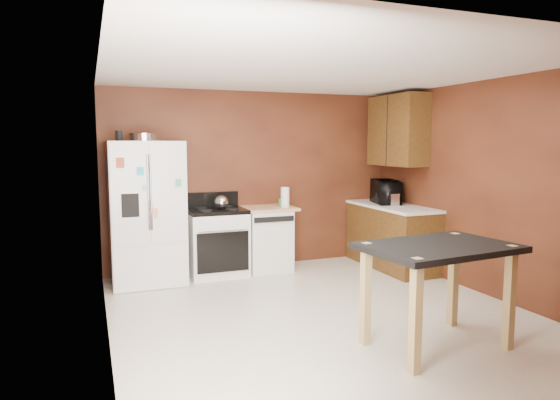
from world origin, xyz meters
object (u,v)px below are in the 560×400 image
toaster (390,199)px  gas_range (217,241)px  microwave (386,193)px  refrigerator (147,213)px  paper_towel (285,197)px  green_canister (282,202)px  roasting_pan (145,137)px  dishwasher (267,238)px  kettle (221,202)px  island (438,260)px  pen_cup (119,136)px

toaster → gas_range: size_ratio=0.21×
microwave → refrigerator: size_ratio=0.31×
paper_towel → green_canister: 0.18m
roasting_pan → dishwasher: bearing=2.8°
kettle → roasting_pan: bearing=-179.5°
roasting_pan → green_canister: bearing=4.3°
dishwasher → island: bearing=-81.0°
toaster → dishwasher: bearing=161.4°
refrigerator → dishwasher: refrigerator is taller
toaster → refrigerator: 3.34m
island → toaster: bearing=64.9°
microwave → paper_towel: bearing=96.1°
toaster → gas_range: (-2.40, 0.49, -0.52)m
green_canister → toaster: bearing=-21.6°
green_canister → kettle: bearing=-171.8°
paper_towel → microwave: size_ratio=0.49×
gas_range → microwave: bearing=-6.7°
microwave → toaster: bearing=-178.3°
kettle → dishwasher: (0.66, 0.07, -0.54)m
green_canister → dishwasher: green_canister is taller
gas_range → dishwasher: size_ratio=1.24×
paper_towel → gas_range: bearing=175.9°
green_canister → microwave: size_ratio=0.18×
refrigerator → dishwasher: (1.63, 0.08, -0.45)m
paper_towel → refrigerator: 1.88m
refrigerator → dishwasher: size_ratio=2.02×
toaster → microwave: bearing=75.5°
microwave → pen_cup: bearing=102.2°
pen_cup → toaster: size_ratio=0.53×
paper_towel → kettle: bearing=178.7°
kettle → gas_range: gas_range is taller
paper_towel → microwave: 1.50m
paper_towel → refrigerator: bearing=179.7°
island → microwave: bearing=65.7°
kettle → paper_towel: paper_towel is taller
paper_towel → green_canister: (0.01, 0.15, -0.09)m
paper_towel → gas_range: (-0.96, 0.07, -0.57)m
pen_cup → island: bearing=-50.1°
kettle → toaster: size_ratio=0.79×
pen_cup → paper_towel: size_ratio=0.45×
kettle → toaster: bearing=-10.6°
pen_cup → refrigerator: (0.31, 0.08, -0.96)m
gas_range → dishwasher: gas_range is taller
kettle → green_canister: size_ratio=1.82×
toaster → roasting_pan: bearing=170.9°
pen_cup → paper_towel: 2.33m
toaster → island: size_ratio=0.17×
dishwasher → island: size_ratio=0.66×
roasting_pan → refrigerator: 0.95m
roasting_pan → microwave: bearing=-4.0°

